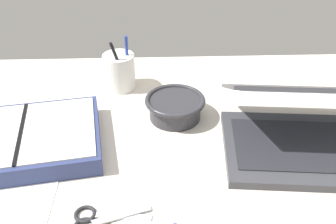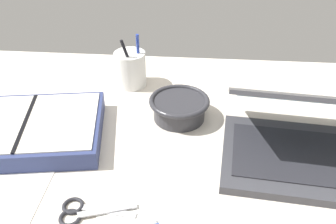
% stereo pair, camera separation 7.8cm
% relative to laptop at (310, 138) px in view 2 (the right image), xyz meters
% --- Properties ---
extents(desk_top, '(1.40, 1.00, 0.02)m').
position_rel_laptop_xyz_m(desk_top, '(-0.28, -0.06, -0.06)').
color(desk_top, beige).
rests_on(desk_top, ground).
extents(laptop, '(0.36, 0.31, 0.18)m').
position_rel_laptop_xyz_m(laptop, '(0.00, 0.00, 0.00)').
color(laptop, '#38383D').
rests_on(laptop, desk_top).
extents(bowl, '(0.14, 0.14, 0.05)m').
position_rel_laptop_xyz_m(bowl, '(-0.27, 0.12, -0.02)').
color(bowl, '#2D2D33').
rests_on(bowl, desk_top).
extents(pen_cup, '(0.08, 0.08, 0.15)m').
position_rel_laptop_xyz_m(pen_cup, '(-0.41, 0.26, -0.00)').
color(pen_cup, white).
rests_on(pen_cup, desk_top).
extents(planner, '(0.35, 0.28, 0.05)m').
position_rel_laptop_xyz_m(planner, '(-0.59, 0.01, -0.03)').
color(planner, navy).
rests_on(planner, desk_top).
extents(scissors, '(0.14, 0.07, 0.01)m').
position_rel_laptop_xyz_m(scissors, '(-0.42, -0.18, -0.04)').
color(scissors, '#B7B7BC').
rests_on(scissors, desk_top).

